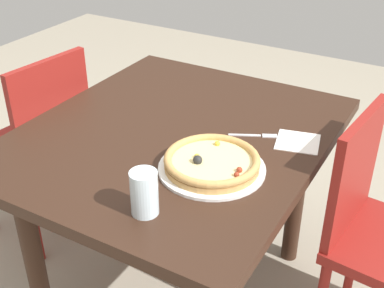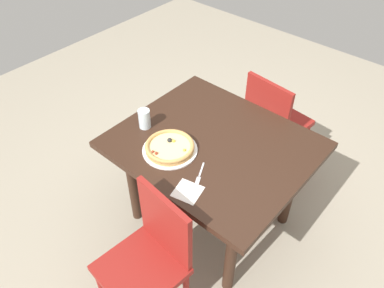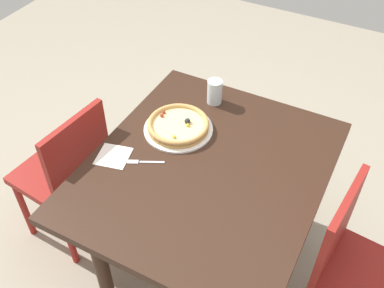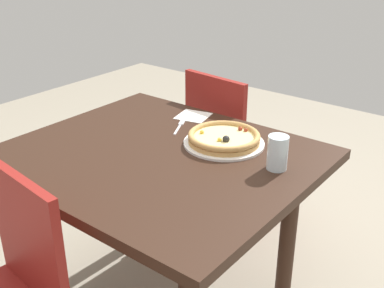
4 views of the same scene
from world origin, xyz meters
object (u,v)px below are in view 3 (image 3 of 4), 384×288
Objects in this scene: chair_far at (68,172)px; dining_table at (206,183)px; chair_near at (355,269)px; plate at (178,129)px; fork at (142,162)px; napkin at (113,156)px; drinking_glass at (215,92)px; pizza at (178,125)px.

dining_table is at bearing -72.60° from chair_far.
dining_table is at bearing -85.75° from chair_near.
chair_near is at bearing -100.74° from plate.
chair_near and chair_far have the same top height.
dining_table is 0.74m from chair_far.
plate is 2.12× the size of fork.
chair_near is at bearing 158.62° from fork.
plate is (0.30, -0.48, 0.26)m from chair_far.
chair_far is 0.41m from napkin.
drinking_glass is at bearing -110.81° from chair_near.
dining_table is 1.29× the size of chair_far.
pizza reaches higher than plate.
chair_near reaches higher than napkin.
pizza is (0.18, 0.93, 0.29)m from chair_near.
drinking_glass is at bearing -22.08° from napkin.
drinking_glass reaches higher than fork.
pizza is (0.30, -0.48, 0.29)m from chair_far.
chair_far is (-0.14, 0.71, -0.15)m from dining_table.
napkin is at bearing 109.40° from dining_table.
chair_near is at bearing -92.09° from dining_table.
drinking_glass is at bearing -126.35° from fork.
pizza is at bearing -9.34° from plate.
chair_far is 0.52m from fork.
chair_near is 1.00× the size of chair_far.
plate is 2.34× the size of napkin.
chair_far reaches higher than napkin.
fork is 0.14m from napkin.
chair_near is 3.06× the size of pizza.
drinking_glass is at bearing -12.03° from plate.
pizza is at bearing -124.22° from fork.
fork is (-0.08, 0.97, 0.26)m from chair_near.
chair_far is at bearing -78.88° from chair_near.
dining_table is 9.02× the size of drinking_glass.
chair_near is at bearing -100.75° from pizza.
drinking_glass is (0.27, -0.06, 0.03)m from pizza.
plate is 0.03m from pizza.
drinking_glass is (0.27, -0.06, 0.06)m from plate.
chair_near is 1.04m from drinking_glass.
plate is at bearing -124.21° from fork.
chair_near is at bearing -117.15° from drinking_glass.
drinking_glass is (0.57, -0.54, 0.32)m from chair_far.
fork reaches higher than dining_table.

